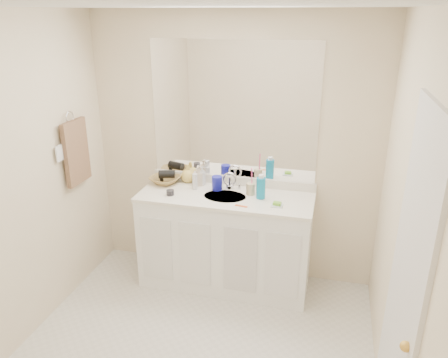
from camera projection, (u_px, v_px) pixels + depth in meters
ceiling at (178, 5)px, 2.31m from camera, size 2.60×2.60×0.02m
wall_back at (233, 151)px, 3.92m from camera, size 2.60×0.02×2.40m
wall_left at (9, 191)px, 3.05m from camera, size 0.02×2.60×2.40m
wall_right at (405, 235)px, 2.44m from camera, size 0.02×2.60×2.40m
vanity_cabinet at (225, 241)px, 3.95m from camera, size 1.50×0.55×0.85m
countertop at (225, 197)px, 3.79m from camera, size 1.52×0.57×0.03m
backsplash at (232, 180)px, 4.01m from camera, size 1.52×0.03×0.08m
sink_basin at (225, 197)px, 3.77m from camera, size 0.37×0.37×0.02m
faucet at (230, 183)px, 3.91m from camera, size 0.02×0.02×0.11m
mirror at (233, 111)px, 3.78m from camera, size 1.48×0.01×1.20m
blue_mug at (217, 183)px, 3.88m from camera, size 0.10×0.10×0.13m
tan_cup at (250, 189)px, 3.79m from camera, size 0.08×0.08×0.10m
toothbrush at (252, 178)px, 3.75m from camera, size 0.01×0.04×0.20m
mouthwash_bottle at (261, 188)px, 3.70m from camera, size 0.09×0.09×0.18m
soap_dish at (277, 206)px, 3.57m from camera, size 0.10×0.08×0.01m
green_soap at (277, 204)px, 3.56m from camera, size 0.07×0.05×0.02m
orange_comb at (241, 206)px, 3.57m from camera, size 0.11×0.04×0.00m
dark_jar at (170, 193)px, 3.78m from camera, size 0.08×0.08×0.05m
extra_white_bottle at (195, 182)px, 3.89m from camera, size 0.06×0.06×0.14m
soap_bottle_white at (202, 176)px, 3.99m from camera, size 0.08×0.08×0.17m
soap_bottle_cream at (198, 175)px, 3.98m from camera, size 0.10×0.10×0.18m
soap_bottle_yellow at (188, 173)px, 4.06m from camera, size 0.17×0.17×0.17m
wicker_basket at (165, 180)px, 4.04m from camera, size 0.33×0.33×0.07m
hair_dryer at (167, 174)px, 4.02m from camera, size 0.16×0.11×0.07m
towel_ring at (70, 117)px, 3.61m from camera, size 0.01×0.11×0.11m
hand_towel at (76, 152)px, 3.72m from camera, size 0.04×0.32×0.55m
switch_plate at (59, 153)px, 3.52m from camera, size 0.01×0.08×0.13m
door at (404, 296)px, 2.24m from camera, size 0.02×0.82×2.00m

